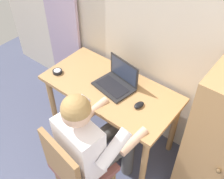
% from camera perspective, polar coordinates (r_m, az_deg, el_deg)
% --- Properties ---
extents(wall_back, '(4.80, 0.05, 2.50)m').
position_cam_1_polar(wall_back, '(2.15, 15.67, 11.46)').
color(wall_back, beige).
rests_on(wall_back, ground_plane).
extents(curtain_panel, '(0.48, 0.03, 2.25)m').
position_cam_1_polar(curtain_panel, '(2.89, -11.21, 17.78)').
color(curtain_panel, '#B29EBC').
rests_on(curtain_panel, ground_plane).
extents(desk, '(1.25, 0.62, 0.71)m').
position_cam_1_polar(desk, '(2.45, -0.36, -1.21)').
color(desk, tan).
rests_on(desk, ground_plane).
extents(chair, '(0.47, 0.46, 0.89)m').
position_cam_1_polar(chair, '(2.14, -7.67, -16.28)').
color(chair, brown).
rests_on(chair, ground_plane).
extents(person_seated, '(0.58, 0.62, 1.20)m').
position_cam_1_polar(person_seated, '(2.04, -4.06, -10.72)').
color(person_seated, '#4C4C4C').
rests_on(person_seated, ground_plane).
extents(laptop, '(0.38, 0.30, 0.24)m').
position_cam_1_polar(laptop, '(2.36, 1.07, 1.78)').
color(laptop, '#232326').
rests_on(laptop, desk).
extents(computer_mouse, '(0.08, 0.11, 0.03)m').
position_cam_1_polar(computer_mouse, '(2.21, 5.79, -3.32)').
color(computer_mouse, black).
rests_on(computer_mouse, desk).
extents(desk_clock, '(0.09, 0.09, 0.03)m').
position_cam_1_polar(desk_clock, '(2.58, -11.57, 3.77)').
color(desk_clock, black).
rests_on(desk_clock, desk).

